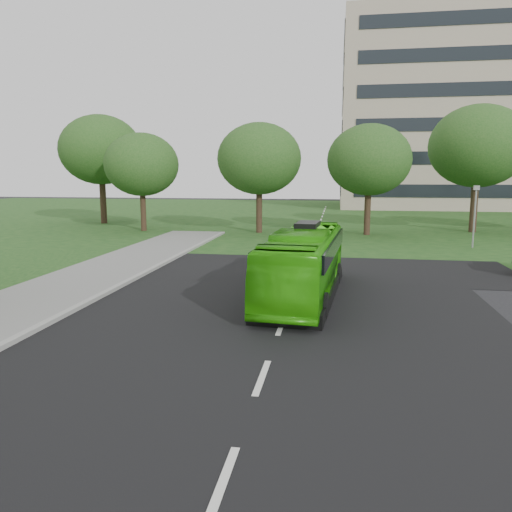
{
  "coord_description": "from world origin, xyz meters",
  "views": [
    {
      "loc": [
        1.59,
        -12.62,
        4.59
      ],
      "look_at": [
        -1.32,
        5.24,
        1.6
      ],
      "focal_mm": 35.0,
      "sensor_mm": 36.0,
      "label": 1
    }
  ],
  "objects_px": {
    "tree_park_a": "(142,165)",
    "tree_park_f": "(101,150)",
    "tree_park_b": "(259,159)",
    "bus": "(304,263)",
    "tree_park_c": "(369,160)",
    "camera_pole": "(475,208)",
    "office_building": "(491,115)",
    "tree_park_d": "(478,146)"
  },
  "relations": [
    {
      "from": "tree_park_d",
      "to": "camera_pole",
      "type": "height_order",
      "value": "tree_park_d"
    },
    {
      "from": "tree_park_c",
      "to": "camera_pole",
      "type": "xyz_separation_m",
      "value": [
        6.15,
        -5.91,
        -3.1
      ]
    },
    {
      "from": "tree_park_a",
      "to": "tree_park_b",
      "type": "xyz_separation_m",
      "value": [
        9.46,
        0.28,
        0.42
      ]
    },
    {
      "from": "bus",
      "to": "camera_pole",
      "type": "height_order",
      "value": "camera_pole"
    },
    {
      "from": "tree_park_a",
      "to": "tree_park_f",
      "type": "xyz_separation_m",
      "value": [
        -6.05,
        5.34,
        1.44
      ]
    },
    {
      "from": "office_building",
      "to": "bus",
      "type": "xyz_separation_m",
      "value": [
        -21.56,
        -56.12,
        -11.22
      ]
    },
    {
      "from": "tree_park_a",
      "to": "bus",
      "type": "height_order",
      "value": "tree_park_a"
    },
    {
      "from": "tree_park_b",
      "to": "tree_park_a",
      "type": "bearing_deg",
      "value": -178.33
    },
    {
      "from": "office_building",
      "to": "tree_park_d",
      "type": "bearing_deg",
      "value": -106.47
    },
    {
      "from": "tree_park_b",
      "to": "bus",
      "type": "height_order",
      "value": "tree_park_b"
    },
    {
      "from": "tree_park_c",
      "to": "bus",
      "type": "bearing_deg",
      "value": -99.73
    },
    {
      "from": "tree_park_d",
      "to": "bus",
      "type": "distance_m",
      "value": 26.64
    },
    {
      "from": "tree_park_f",
      "to": "bus",
      "type": "distance_m",
      "value": 32.92
    },
    {
      "from": "tree_park_c",
      "to": "bus",
      "type": "distance_m",
      "value": 20.83
    },
    {
      "from": "office_building",
      "to": "camera_pole",
      "type": "distance_m",
      "value": 44.76
    },
    {
      "from": "tree_park_b",
      "to": "office_building",
      "type": "bearing_deg",
      "value": 53.67
    },
    {
      "from": "tree_park_c",
      "to": "tree_park_f",
      "type": "distance_m",
      "value": 24.4
    },
    {
      "from": "tree_park_b",
      "to": "camera_pole",
      "type": "distance_m",
      "value": 16.0
    },
    {
      "from": "tree_park_a",
      "to": "tree_park_d",
      "type": "distance_m",
      "value": 26.39
    },
    {
      "from": "tree_park_a",
      "to": "tree_park_d",
      "type": "relative_size",
      "value": 0.79
    },
    {
      "from": "office_building",
      "to": "tree_park_f",
      "type": "xyz_separation_m",
      "value": [
        -41.92,
        -30.85,
        -5.75
      ]
    },
    {
      "from": "tree_park_d",
      "to": "tree_park_f",
      "type": "bearing_deg",
      "value": 176.39
    },
    {
      "from": "tree_park_d",
      "to": "camera_pole",
      "type": "relative_size",
      "value": 2.55
    },
    {
      "from": "tree_park_b",
      "to": "camera_pole",
      "type": "bearing_deg",
      "value": -22.7
    },
    {
      "from": "tree_park_f",
      "to": "camera_pole",
      "type": "xyz_separation_m",
      "value": [
        29.97,
        -11.11,
        -4.25
      ]
    },
    {
      "from": "tree_park_b",
      "to": "tree_park_d",
      "type": "relative_size",
      "value": 0.86
    },
    {
      "from": "office_building",
      "to": "tree_park_a",
      "type": "distance_m",
      "value": 51.46
    },
    {
      "from": "tree_park_a",
      "to": "tree_park_f",
      "type": "bearing_deg",
      "value": 138.57
    },
    {
      "from": "tree_park_f",
      "to": "tree_park_b",
      "type": "bearing_deg",
      "value": -18.09
    },
    {
      "from": "bus",
      "to": "camera_pole",
      "type": "distance_m",
      "value": 17.16
    },
    {
      "from": "office_building",
      "to": "bus",
      "type": "height_order",
      "value": "office_building"
    },
    {
      "from": "bus",
      "to": "camera_pole",
      "type": "relative_size",
      "value": 2.37
    },
    {
      "from": "tree_park_a",
      "to": "bus",
      "type": "distance_m",
      "value": 24.87
    },
    {
      "from": "tree_park_b",
      "to": "tree_park_f",
      "type": "relative_size",
      "value": 0.86
    },
    {
      "from": "tree_park_f",
      "to": "camera_pole",
      "type": "relative_size",
      "value": 2.56
    },
    {
      "from": "office_building",
      "to": "tree_park_b",
      "type": "height_order",
      "value": "office_building"
    },
    {
      "from": "tree_park_a",
      "to": "camera_pole",
      "type": "relative_size",
      "value": 2.02
    },
    {
      "from": "camera_pole",
      "to": "tree_park_a",
      "type": "bearing_deg",
      "value": 153.41
    },
    {
      "from": "tree_park_b",
      "to": "tree_park_d",
      "type": "distance_m",
      "value": 16.99
    },
    {
      "from": "office_building",
      "to": "tree_park_d",
      "type": "relative_size",
      "value": 4.06
    },
    {
      "from": "camera_pole",
      "to": "tree_park_b",
      "type": "bearing_deg",
      "value": 144.28
    },
    {
      "from": "tree_park_b",
      "to": "bus",
      "type": "xyz_separation_m",
      "value": [
        4.86,
        -20.21,
        -4.45
      ]
    }
  ]
}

